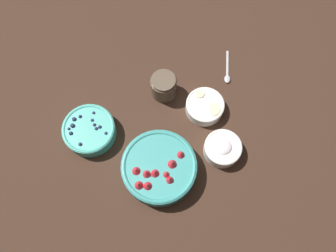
{
  "coord_description": "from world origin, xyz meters",
  "views": [
    {
      "loc": [
        -0.46,
        -0.21,
        1.05
      ],
      "look_at": [
        -0.12,
        -0.02,
        0.04
      ],
      "focal_mm": 35.0,
      "sensor_mm": 36.0,
      "label": 1
    }
  ],
  "objects_px": {
    "bowl_strawberries": "(159,168)",
    "bowl_cream": "(223,148)",
    "bowl_blueberries": "(89,130)",
    "jar_chocolate": "(164,86)",
    "bowl_bananas": "(205,106)"
  },
  "relations": [
    {
      "from": "bowl_strawberries",
      "to": "jar_chocolate",
      "type": "relative_size",
      "value": 2.63
    },
    {
      "from": "bowl_bananas",
      "to": "jar_chocolate",
      "type": "bearing_deg",
      "value": 92.37
    },
    {
      "from": "bowl_blueberries",
      "to": "bowl_cream",
      "type": "distance_m",
      "value": 0.44
    },
    {
      "from": "bowl_strawberries",
      "to": "bowl_cream",
      "type": "bearing_deg",
      "value": -42.91
    },
    {
      "from": "bowl_blueberries",
      "to": "bowl_cream",
      "type": "xyz_separation_m",
      "value": [
        0.16,
        -0.41,
        -0.0
      ]
    },
    {
      "from": "bowl_bananas",
      "to": "bowl_cream",
      "type": "relative_size",
      "value": 1.08
    },
    {
      "from": "bowl_strawberries",
      "to": "jar_chocolate",
      "type": "height_order",
      "value": "same"
    },
    {
      "from": "bowl_strawberries",
      "to": "bowl_cream",
      "type": "distance_m",
      "value": 0.22
    },
    {
      "from": "bowl_strawberries",
      "to": "bowl_bananas",
      "type": "xyz_separation_m",
      "value": [
        0.27,
        -0.03,
        -0.01
      ]
    },
    {
      "from": "bowl_cream",
      "to": "bowl_blueberries",
      "type": "bearing_deg",
      "value": 111.01
    },
    {
      "from": "bowl_blueberries",
      "to": "bowl_strawberries",
      "type": "bearing_deg",
      "value": -89.91
    },
    {
      "from": "bowl_strawberries",
      "to": "bowl_blueberries",
      "type": "distance_m",
      "value": 0.27
    },
    {
      "from": "jar_chocolate",
      "to": "bowl_strawberries",
      "type": "bearing_deg",
      "value": -153.66
    },
    {
      "from": "bowl_cream",
      "to": "jar_chocolate",
      "type": "bearing_deg",
      "value": 69.91
    },
    {
      "from": "bowl_cream",
      "to": "bowl_strawberries",
      "type": "bearing_deg",
      "value": 137.09
    }
  ]
}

